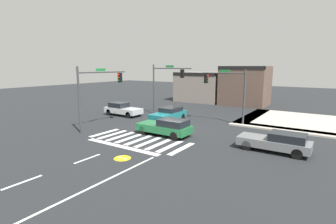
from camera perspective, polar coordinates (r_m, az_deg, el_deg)
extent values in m
plane|color=#232628|center=(23.90, 0.53, -3.71)|extent=(120.00, 120.00, 0.00)
cube|color=silver|center=(23.06, -13.94, -4.52)|extent=(0.43, 3.19, 0.01)
cube|color=silver|center=(22.36, -12.24, -4.91)|extent=(0.43, 3.19, 0.01)
cube|color=silver|center=(21.69, -10.44, -5.32)|extent=(0.43, 3.19, 0.01)
cube|color=silver|center=(21.04, -8.52, -5.75)|extent=(0.43, 3.19, 0.01)
cube|color=silver|center=(20.41, -6.47, -6.20)|extent=(0.43, 3.19, 0.01)
cube|color=silver|center=(19.82, -4.30, -6.67)|extent=(0.43, 3.19, 0.01)
cube|color=silver|center=(19.25, -1.98, -7.15)|extent=(0.43, 3.19, 0.01)
cube|color=silver|center=(18.72, 0.47, -7.65)|extent=(0.43, 3.19, 0.01)
cube|color=silver|center=(18.23, 3.06, -8.17)|extent=(0.43, 3.19, 0.01)
cube|color=white|center=(19.00, -10.40, -7.55)|extent=(6.80, 0.50, 0.01)
cube|color=white|center=(17.11, -17.51, -9.88)|extent=(0.16, 2.00, 0.01)
cube|color=white|center=(15.16, -29.68, -13.45)|extent=(0.16, 2.00, 0.01)
cylinder|color=yellow|center=(16.66, -10.13, -10.11)|extent=(1.08, 1.08, 0.01)
cylinder|color=white|center=(16.82, -10.74, -9.92)|extent=(0.17, 0.17, 0.00)
cylinder|color=white|center=(16.50, -9.51, -10.28)|extent=(0.17, 0.17, 0.00)
cube|color=white|center=(16.66, -10.13, -10.10)|extent=(0.49, 0.04, 0.00)
cube|color=#B2AA9E|center=(25.51, 24.58, -3.59)|extent=(10.00, 1.60, 0.15)
cube|color=#B2AA9E|center=(30.96, 18.41, -0.89)|extent=(1.60, 10.00, 0.15)
cube|color=#B2AA9E|center=(30.16, 26.10, -1.69)|extent=(10.00, 10.00, 0.15)
cube|color=gray|center=(43.09, 7.53, 5.62)|extent=(7.37, 6.23, 4.76)
cube|color=black|center=(40.38, 5.74, 8.39)|extent=(7.37, 0.50, 0.50)
cube|color=brown|center=(39.79, 16.77, 5.63)|extent=(6.55, 5.09, 5.76)
cube|color=black|center=(37.46, 15.90, 9.45)|extent=(6.55, 0.50, 0.50)
cylinder|color=#383A3D|center=(31.01, -3.19, 5.04)|extent=(0.18, 0.18, 5.93)
cylinder|color=#383A3D|center=(29.42, 0.79, 9.70)|extent=(5.10, 0.12, 0.12)
cube|color=black|center=(28.68, 3.20, 8.53)|extent=(0.32, 0.32, 0.95)
sphere|color=red|center=(28.76, 2.91, 9.12)|extent=(0.22, 0.22, 0.22)
sphere|color=#4C330C|center=(28.76, 2.90, 8.53)|extent=(0.22, 0.22, 0.22)
sphere|color=#0C3814|center=(28.77, 2.90, 7.95)|extent=(0.22, 0.22, 0.22)
cube|color=#197233|center=(29.56, 0.37, 10.13)|extent=(1.10, 0.03, 0.24)
cylinder|color=#383A3D|center=(22.99, -19.18, 2.44)|extent=(0.18, 0.18, 5.73)
cylinder|color=#383A3D|center=(24.60, -14.25, 8.61)|extent=(0.12, 5.61, 0.12)
cube|color=black|center=(26.10, -10.66, 7.55)|extent=(0.32, 0.32, 0.95)
sphere|color=red|center=(25.97, -10.95, 8.18)|extent=(0.22, 0.22, 0.22)
sphere|color=#4C330C|center=(25.98, -10.93, 7.53)|extent=(0.22, 0.22, 0.22)
sphere|color=#0C3814|center=(26.00, -10.90, 6.88)|extent=(0.22, 0.22, 0.22)
cube|color=#197233|center=(24.41, -14.76, 9.09)|extent=(0.03, 1.10, 0.24)
cylinder|color=#383A3D|center=(25.72, 16.61, 3.01)|extent=(0.18, 0.18, 5.43)
cylinder|color=#383A3D|center=(26.31, 12.11, 8.47)|extent=(4.53, 0.12, 0.12)
cube|color=black|center=(27.05, 8.48, 7.41)|extent=(0.32, 0.32, 0.95)
sphere|color=red|center=(26.97, 8.82, 8.02)|extent=(0.22, 0.22, 0.22)
sphere|color=#4C330C|center=(26.98, 8.81, 7.39)|extent=(0.22, 0.22, 0.22)
sphere|color=#0C3814|center=(27.00, 8.79, 6.76)|extent=(0.22, 0.22, 0.22)
cube|color=#197233|center=(26.22, 12.59, 8.93)|extent=(1.10, 0.03, 0.24)
cube|color=slate|center=(18.93, 22.43, -6.41)|extent=(4.65, 1.75, 0.56)
cube|color=black|center=(18.66, 25.13, -5.11)|extent=(2.23, 1.54, 0.53)
cylinder|color=black|center=(18.64, 17.11, -7.13)|extent=(0.67, 0.22, 0.67)
cylinder|color=black|center=(20.06, 18.39, -5.98)|extent=(0.67, 0.22, 0.67)
cylinder|color=black|center=(18.06, 26.83, -8.35)|extent=(0.67, 0.22, 0.67)
cylinder|color=black|center=(19.52, 27.41, -7.06)|extent=(0.67, 0.22, 0.67)
cube|color=#196B70|center=(26.87, 0.00, -0.76)|extent=(1.93, 4.52, 0.67)
cube|color=black|center=(27.22, 0.64, 0.59)|extent=(1.70, 2.26, 0.47)
cylinder|color=black|center=(25.22, -0.33, -2.19)|extent=(0.22, 0.67, 0.67)
cylinder|color=black|center=(26.20, -3.43, -1.74)|extent=(0.22, 0.67, 0.67)
cylinder|color=black|center=(27.76, 3.23, -1.06)|extent=(0.22, 0.67, 0.67)
cylinder|color=black|center=(28.65, 0.29, -0.69)|extent=(0.22, 0.67, 0.67)
cube|color=#B7BABF|center=(30.51, -9.92, 0.38)|extent=(4.55, 1.88, 0.61)
cube|color=black|center=(30.91, -10.89, 1.58)|extent=(1.98, 1.65, 0.57)
cylinder|color=black|center=(30.14, -6.68, -0.17)|extent=(0.72, 0.22, 0.72)
cylinder|color=black|center=(28.92, -8.81, -0.66)|extent=(0.72, 0.22, 0.72)
cylinder|color=black|center=(32.21, -10.88, 0.38)|extent=(0.72, 0.22, 0.72)
cylinder|color=black|center=(31.07, -13.02, -0.05)|extent=(0.72, 0.22, 0.72)
cube|color=#1E6638|center=(21.56, -0.97, -3.59)|extent=(4.66, 1.90, 0.59)
cube|color=black|center=(20.92, 1.16, -2.42)|extent=(2.28, 1.67, 0.54)
cylinder|color=black|center=(21.91, -5.64, -4.12)|extent=(0.69, 0.22, 0.69)
cylinder|color=black|center=(23.19, -3.00, -3.28)|extent=(0.69, 0.22, 0.69)
cylinder|color=black|center=(20.10, 1.39, -5.39)|extent=(0.69, 0.22, 0.69)
cylinder|color=black|center=(21.49, 3.81, -4.38)|extent=(0.69, 0.22, 0.69)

